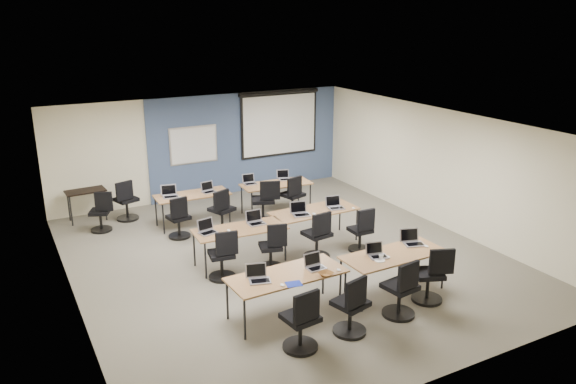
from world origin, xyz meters
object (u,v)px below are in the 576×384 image
training_table_mid_left (240,231)px  task_chair_4 (223,259)px  laptop_4 (207,229)px  laptop_10 (250,181)px  task_chair_6 (318,239)px  laptop_8 (170,194)px  task_chair_5 (272,250)px  utility_table (86,194)px  task_chair_0 (302,325)px  laptop_3 (412,240)px  laptop_1 (315,265)px  spare_chair_b (101,215)px  training_table_front_right (394,256)px  task_chair_9 (222,214)px  laptop_11 (284,177)px  task_chair_3 (431,279)px  training_table_back_right (276,185)px  task_chair_7 (362,234)px  training_table_mid_right (314,212)px  whiteboard (194,145)px  laptop_7 (335,205)px  laptop_0 (258,277)px  laptop_5 (256,220)px  task_chair_8 (179,221)px  laptop_2 (377,253)px  task_chair_2 (401,293)px  task_chair_1 (351,310)px  training_table_back_left (192,196)px  projector_screen (280,120)px  spare_chair_a (126,204)px  task_chair_11 (293,199)px  laptop_9 (208,189)px  task_chair_10 (265,205)px

training_table_mid_left → task_chair_4: 0.79m
laptop_4 → laptop_10: size_ratio=1.08×
task_chair_6 → laptop_8: bearing=116.7°
task_chair_4 → laptop_8: bearing=100.4°
task_chair_5 → utility_table: 5.19m
task_chair_0 → laptop_3: (2.86, 1.00, 0.38)m
laptop_1 → spare_chair_b: size_ratio=0.32×
training_table_front_right → task_chair_9: (-1.55, 4.11, -0.27)m
laptop_11 → spare_chair_b: size_ratio=0.32×
task_chair_3 → training_table_front_right: bearing=143.5°
training_table_back_right → laptop_3: (0.45, -4.51, 0.11)m
task_chair_0 → laptop_11: task_chair_0 is taller
task_chair_3 → task_chair_7: bearing=107.4°
training_table_mid_right → task_chair_5: task_chair_5 is taller
task_chair_0 → whiteboard: bearing=75.6°
laptop_7 → task_chair_7: (0.15, -0.79, -0.40)m
laptop_8 → task_chair_7: bearing=-35.3°
task_chair_5 → task_chair_6: (1.01, 0.00, 0.03)m
training_table_mid_left → task_chair_3: task_chair_3 is taller
laptop_0 → task_chair_3: bearing=1.9°
laptop_5 → utility_table: laptop_5 is taller
task_chair_8 → task_chair_9: (0.97, -0.07, 0.02)m
laptop_2 → spare_chair_b: size_ratio=0.32×
task_chair_2 → laptop_10: size_ratio=3.32×
training_table_back_right → laptop_8: bearing=179.0°
task_chair_1 → task_chair_8: task_chair_1 is taller
training_table_back_left → task_chair_8: 0.92m
laptop_1 → laptop_8: laptop_8 is taller
task_chair_8 → projector_screen: bearing=23.0°
laptop_0 → task_chair_3: 2.99m
laptop_5 → task_chair_7: (2.04, -0.76, -0.40)m
spare_chair_a → task_chair_8: bearing=-83.5°
task_chair_2 → task_chair_4: bearing=119.3°
training_table_front_right → task_chair_6: (-0.42, 1.82, -0.27)m
training_table_mid_right → task_chair_11: bearing=74.4°
training_table_back_left → task_chair_2: task_chair_2 is taller
training_table_mid_right → laptop_0: 3.42m
laptop_9 → training_table_back_right: bearing=-13.3°
task_chair_5 → laptop_10: bearing=88.7°
laptop_0 → laptop_10: (2.04, 4.79, -0.00)m
spare_chair_a → task_chair_3: bearing=-78.2°
task_chair_3 → task_chair_1: bearing=-150.7°
laptop_2 → laptop_10: 4.94m
task_chair_10 → projector_screen: bearing=76.2°
spare_chair_a → task_chair_7: bearing=-64.9°
laptop_9 → whiteboard: bearing=72.2°
training_table_mid_right → task_chair_0: size_ratio=1.86×
laptop_4 → laptop_9: (0.92, 2.38, -0.00)m
task_chair_6 → laptop_4: bearing=156.0°
task_chair_3 → utility_table: size_ratio=1.13×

